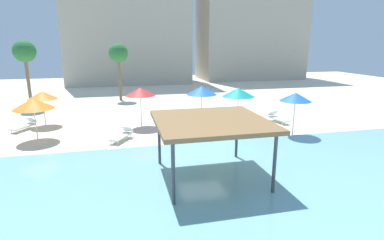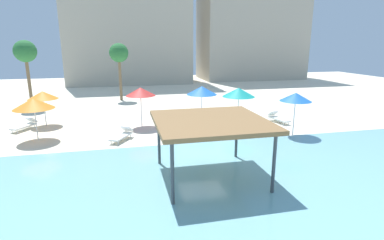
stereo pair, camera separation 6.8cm
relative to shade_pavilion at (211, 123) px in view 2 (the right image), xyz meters
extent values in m
plane|color=beige|center=(0.55, 3.15, -2.48)|extent=(80.00, 80.00, 0.00)
cube|color=#7AB7C1|center=(0.55, -2.10, -2.46)|extent=(44.00, 13.50, 0.04)
cylinder|color=#42474C|center=(-1.97, 1.97, -1.25)|extent=(0.14, 0.14, 2.45)
cylinder|color=#42474C|center=(1.97, 1.97, -1.25)|extent=(0.14, 0.14, 2.45)
cylinder|color=#42474C|center=(-1.97, -1.97, -1.25)|extent=(0.14, 0.14, 2.45)
cylinder|color=#42474C|center=(1.97, -1.97, -1.25)|extent=(0.14, 0.14, 2.45)
cube|color=olive|center=(0.00, 0.00, 0.06)|extent=(4.65, 4.65, 0.18)
cylinder|color=silver|center=(-2.35, 9.10, -1.37)|extent=(0.06, 0.06, 2.22)
cone|color=red|center=(-2.35, 9.10, 0.02)|extent=(2.05, 2.05, 0.56)
cylinder|color=silver|center=(-8.74, 7.39, -1.50)|extent=(0.06, 0.06, 1.95)
cone|color=orange|center=(-8.74, 7.39, -0.20)|extent=(2.34, 2.34, 0.64)
cylinder|color=silver|center=(4.49, 8.18, -1.46)|extent=(0.06, 0.06, 2.04)
cone|color=teal|center=(4.49, 8.18, -0.12)|extent=(2.31, 2.31, 0.64)
cylinder|color=silver|center=(-9.05, 10.97, -1.52)|extent=(0.06, 0.06, 1.92)
cone|color=orange|center=(-9.05, 10.97, -0.28)|extent=(2.04, 2.04, 0.56)
cylinder|color=silver|center=(6.93, 4.80, -1.36)|extent=(0.06, 0.06, 2.23)
cone|color=blue|center=(6.93, 4.80, 0.02)|extent=(1.95, 1.95, 0.54)
cylinder|color=silver|center=(2.10, 9.39, -1.44)|extent=(0.06, 0.06, 2.08)
cone|color=blue|center=(2.10, 9.39, -0.09)|extent=(2.22, 2.22, 0.61)
cylinder|color=white|center=(1.34, 6.13, -2.37)|extent=(0.05, 0.05, 0.22)
cylinder|color=white|center=(0.89, 5.96, -2.37)|extent=(0.05, 0.05, 0.22)
cylinder|color=white|center=(0.83, 7.48, -2.37)|extent=(0.05, 0.05, 0.22)
cylinder|color=white|center=(0.38, 7.31, -2.37)|extent=(0.05, 0.05, 0.22)
cube|color=white|center=(0.86, 6.72, -2.21)|extent=(1.20, 1.90, 0.10)
cube|color=white|center=(0.60, 7.41, -1.93)|extent=(0.74, 0.69, 0.40)
cylinder|color=white|center=(8.06, 7.26, -2.37)|extent=(0.05, 0.05, 0.22)
cylinder|color=white|center=(7.59, 7.16, -2.37)|extent=(0.05, 0.05, 0.22)
cylinder|color=white|center=(7.76, 8.66, -2.37)|extent=(0.05, 0.05, 0.22)
cylinder|color=white|center=(7.29, 8.56, -2.37)|extent=(0.05, 0.05, 0.22)
cube|color=white|center=(7.67, 7.91, -2.21)|extent=(0.96, 1.89, 0.10)
cube|color=white|center=(7.52, 8.64, -1.93)|extent=(0.69, 0.62, 0.40)
cylinder|color=white|center=(-10.39, 9.22, -2.37)|extent=(0.05, 0.05, 0.22)
cylinder|color=white|center=(-10.81, 9.46, -2.37)|extent=(0.05, 0.05, 0.22)
cylinder|color=white|center=(-9.69, 10.48, -2.37)|extent=(0.05, 0.05, 0.22)
cylinder|color=white|center=(-10.11, 10.71, -2.37)|extent=(0.05, 0.05, 0.22)
cube|color=white|center=(-10.25, 9.97, -2.21)|extent=(1.40, 1.86, 0.10)
cube|color=white|center=(-9.89, 10.61, -1.93)|extent=(0.77, 0.74, 0.40)
cylinder|color=white|center=(-3.97, 5.39, -2.37)|extent=(0.05, 0.05, 0.22)
cylinder|color=white|center=(-4.38, 5.64, -2.37)|extent=(0.05, 0.05, 0.22)
cylinder|color=white|center=(-3.22, 6.63, -2.37)|extent=(0.05, 0.05, 0.22)
cylinder|color=white|center=(-3.63, 6.87, -2.37)|extent=(0.05, 0.05, 0.22)
cube|color=white|center=(-3.80, 6.13, -2.21)|extent=(1.44, 1.85, 0.10)
cube|color=white|center=(-3.42, 6.77, -1.93)|extent=(0.78, 0.74, 0.40)
cylinder|color=brown|center=(-11.60, 17.52, -0.12)|extent=(0.28, 0.28, 4.71)
sphere|color=#286B33|center=(-11.60, 17.52, 2.59)|extent=(1.90, 1.90, 1.90)
cylinder|color=brown|center=(-3.73, 19.99, -0.25)|extent=(0.28, 0.28, 4.46)
sphere|color=#286B33|center=(-3.73, 19.99, 2.33)|extent=(1.90, 1.90, 1.90)
cube|color=#B2A893|center=(-2.26, 34.95, 7.33)|extent=(17.37, 8.75, 19.61)
cube|color=#B2A893|center=(17.46, 36.13, 7.29)|extent=(16.49, 8.56, 19.53)
camera|label=1|loc=(-3.59, -11.79, 3.26)|focal=28.25mm
camera|label=2|loc=(-3.52, -11.80, 3.26)|focal=28.25mm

